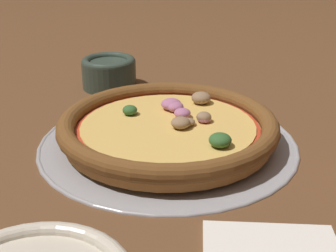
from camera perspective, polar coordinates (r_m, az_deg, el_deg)
name	(u,v)px	position (r m, az deg, el deg)	size (l,w,h in m)	color
ground_plane	(168,143)	(0.66, 0.00, -2.13)	(3.00, 3.00, 0.00)	brown
pizza_tray	(168,141)	(0.66, 0.00, -1.86)	(0.36, 0.36, 0.01)	#9E9EA3
pizza	(168,127)	(0.65, 0.05, -0.10)	(0.31, 0.31, 0.04)	#A86B33
bowl_near	(109,72)	(0.88, -7.21, 6.60)	(0.10, 0.10, 0.06)	#334238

